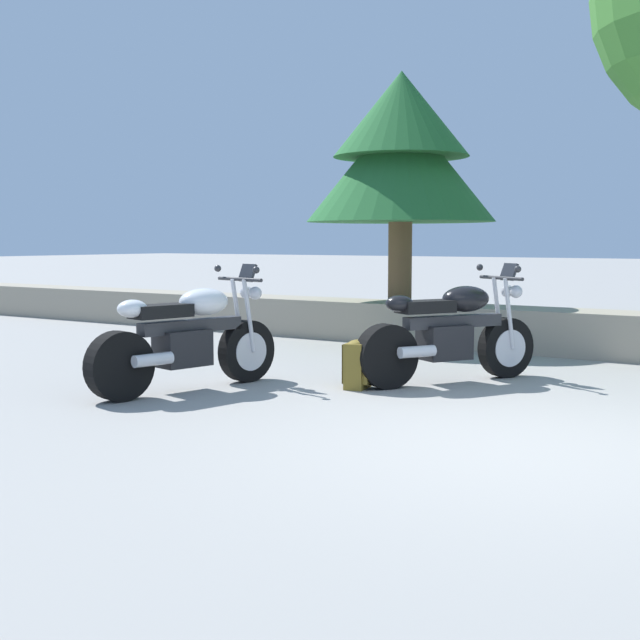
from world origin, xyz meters
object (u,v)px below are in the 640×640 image
object	(u,v)px
motorcycle_black_centre	(451,334)
rider_backpack	(358,363)
pine_tree_far_left	(401,151)
motorcycle_white_near_left	(189,339)

from	to	relation	value
motorcycle_black_centre	rider_backpack	size ratio (longest dim) A/B	3.95
pine_tree_far_left	rider_backpack	bearing A→B (deg)	-68.62
rider_backpack	pine_tree_far_left	size ratio (longest dim) A/B	0.15
motorcycle_white_near_left	pine_tree_far_left	xyz separation A→B (m)	(-0.11, 4.51, 2.16)
rider_backpack	pine_tree_far_left	xyz separation A→B (m)	(-1.40, 3.57, 2.40)
motorcycle_white_near_left	motorcycle_black_centre	distance (m)	2.57
pine_tree_far_left	motorcycle_black_centre	bearing A→B (deg)	-54.23
motorcycle_white_near_left	rider_backpack	xyz separation A→B (m)	(1.29, 0.94, -0.24)
motorcycle_white_near_left	motorcycle_black_centre	xyz separation A→B (m)	(1.90, 1.73, 0.00)
rider_backpack	motorcycle_black_centre	bearing A→B (deg)	52.42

